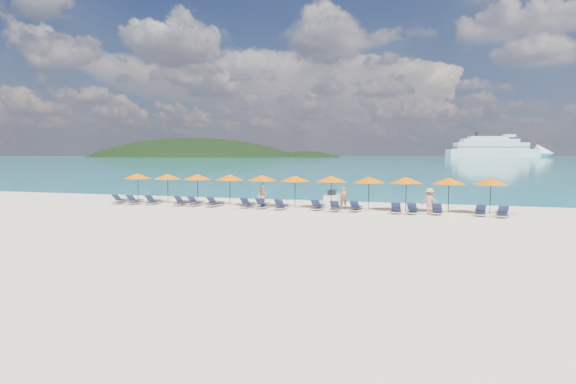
% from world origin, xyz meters
% --- Properties ---
extents(ground, '(1400.00, 1400.00, 0.00)m').
position_xyz_m(ground, '(0.00, 0.00, 0.00)').
color(ground, beige).
extents(sea, '(1600.00, 1300.00, 0.01)m').
position_xyz_m(sea, '(0.00, 660.00, 0.01)').
color(sea, '#1FA9B2').
rests_on(sea, ground).
extents(headland_main, '(374.00, 242.00, 126.50)m').
position_xyz_m(headland_main, '(-300.00, 540.00, -38.00)').
color(headland_main, black).
rests_on(headland_main, ground).
extents(headland_small, '(162.00, 126.00, 85.50)m').
position_xyz_m(headland_small, '(-150.00, 560.00, -35.00)').
color(headland_small, black).
rests_on(headland_small, ground).
extents(cruise_ship, '(128.41, 60.54, 35.81)m').
position_xyz_m(cruise_ship, '(83.79, 600.18, 9.32)').
color(cruise_ship, silver).
rests_on(cruise_ship, ground).
extents(jetski, '(1.19, 2.70, 0.94)m').
position_xyz_m(jetski, '(1.76, 8.67, 0.39)').
color(jetski, silver).
rests_on(jetski, ground).
extents(beachgoer_a, '(0.61, 0.48, 1.48)m').
position_xyz_m(beachgoer_a, '(3.31, 5.07, 0.74)').
color(beachgoer_a, tan).
rests_on(beachgoer_a, ground).
extents(beachgoer_b, '(0.84, 0.65, 1.52)m').
position_xyz_m(beachgoer_b, '(-2.14, 3.89, 0.76)').
color(beachgoer_b, tan).
rests_on(beachgoer_b, ground).
extents(beachgoer_c, '(1.14, 0.76, 1.62)m').
position_xyz_m(beachgoer_c, '(8.94, 3.43, 0.81)').
color(beachgoer_c, tan).
rests_on(beachgoer_c, ground).
extents(umbrella_0, '(2.10, 2.10, 2.28)m').
position_xyz_m(umbrella_0, '(-12.57, 4.64, 2.02)').
color(umbrella_0, black).
rests_on(umbrella_0, ground).
extents(umbrella_1, '(2.10, 2.10, 2.28)m').
position_xyz_m(umbrella_1, '(-9.94, 4.60, 2.02)').
color(umbrella_1, black).
rests_on(umbrella_1, ground).
extents(umbrella_2, '(2.10, 2.10, 2.28)m').
position_xyz_m(umbrella_2, '(-7.55, 4.81, 2.02)').
color(umbrella_2, black).
rests_on(umbrella_2, ground).
extents(umbrella_3, '(2.10, 2.10, 2.28)m').
position_xyz_m(umbrella_3, '(-4.95, 4.78, 2.02)').
color(umbrella_3, black).
rests_on(umbrella_3, ground).
extents(umbrella_4, '(2.10, 2.10, 2.28)m').
position_xyz_m(umbrella_4, '(-2.45, 4.75, 2.02)').
color(umbrella_4, black).
rests_on(umbrella_4, ground).
extents(umbrella_5, '(2.10, 2.10, 2.28)m').
position_xyz_m(umbrella_5, '(0.00, 4.62, 2.02)').
color(umbrella_5, black).
rests_on(umbrella_5, ground).
extents(umbrella_6, '(2.10, 2.10, 2.28)m').
position_xyz_m(umbrella_6, '(2.51, 4.81, 2.02)').
color(umbrella_6, black).
rests_on(umbrella_6, ground).
extents(umbrella_7, '(2.10, 2.10, 2.28)m').
position_xyz_m(umbrella_7, '(5.09, 4.52, 2.02)').
color(umbrella_7, black).
rests_on(umbrella_7, ground).
extents(umbrella_8, '(2.10, 2.10, 2.28)m').
position_xyz_m(umbrella_8, '(7.46, 4.68, 2.02)').
color(umbrella_8, black).
rests_on(umbrella_8, ground).
extents(umbrella_9, '(2.10, 2.10, 2.28)m').
position_xyz_m(umbrella_9, '(10.07, 4.58, 2.02)').
color(umbrella_9, black).
rests_on(umbrella_9, ground).
extents(umbrella_10, '(2.10, 2.10, 2.28)m').
position_xyz_m(umbrella_10, '(12.51, 4.71, 2.02)').
color(umbrella_10, black).
rests_on(umbrella_10, ground).
extents(lounger_0, '(0.64, 1.71, 0.66)m').
position_xyz_m(lounger_0, '(-13.11, 3.26, 0.24)').
color(lounger_0, silver).
rests_on(lounger_0, ground).
extents(lounger_1, '(0.77, 1.75, 0.66)m').
position_xyz_m(lounger_1, '(-11.92, 3.24, 0.24)').
color(lounger_1, silver).
rests_on(lounger_1, ground).
extents(lounger_2, '(0.78, 1.75, 0.66)m').
position_xyz_m(lounger_2, '(-10.53, 3.51, 0.24)').
color(lounger_2, silver).
rests_on(lounger_2, ground).
extents(lounger_3, '(0.67, 1.72, 0.66)m').
position_xyz_m(lounger_3, '(-8.09, 3.47, 0.24)').
color(lounger_3, silver).
rests_on(lounger_3, ground).
extents(lounger_4, '(0.68, 1.72, 0.66)m').
position_xyz_m(lounger_4, '(-6.98, 3.44, 0.24)').
color(lounger_4, silver).
rests_on(lounger_4, ground).
extents(lounger_5, '(0.72, 1.74, 0.66)m').
position_xyz_m(lounger_5, '(-5.55, 3.55, 0.24)').
color(lounger_5, silver).
rests_on(lounger_5, ground).
extents(lounger_6, '(0.62, 1.70, 0.66)m').
position_xyz_m(lounger_6, '(-3.05, 3.49, 0.24)').
color(lounger_6, silver).
rests_on(lounger_6, ground).
extents(lounger_7, '(0.63, 1.71, 0.66)m').
position_xyz_m(lounger_7, '(-1.94, 3.46, 0.24)').
color(lounger_7, silver).
rests_on(lounger_7, ground).
extents(lounger_8, '(0.67, 1.72, 0.66)m').
position_xyz_m(lounger_8, '(-0.55, 3.24, 0.24)').
color(lounger_8, silver).
rests_on(lounger_8, ground).
extents(lounger_9, '(0.70, 1.73, 0.66)m').
position_xyz_m(lounger_9, '(1.89, 3.58, 0.24)').
color(lounger_9, silver).
rests_on(lounger_9, ground).
extents(lounger_10, '(0.71, 1.73, 0.66)m').
position_xyz_m(lounger_10, '(3.12, 3.34, 0.24)').
color(lounger_10, silver).
rests_on(lounger_10, ground).
extents(lounger_11, '(0.72, 1.73, 0.66)m').
position_xyz_m(lounger_11, '(4.42, 3.56, 0.24)').
color(lounger_11, silver).
rests_on(lounger_11, ground).
extents(lounger_12, '(0.69, 1.73, 0.66)m').
position_xyz_m(lounger_12, '(6.95, 3.33, 0.24)').
color(lounger_12, silver).
rests_on(lounger_12, ground).
extents(lounger_13, '(0.74, 1.74, 0.66)m').
position_xyz_m(lounger_13, '(7.96, 3.33, 0.24)').
color(lounger_13, silver).
rests_on(lounger_13, ground).
extents(lounger_14, '(0.72, 1.74, 0.66)m').
position_xyz_m(lounger_14, '(9.41, 3.59, 0.24)').
color(lounger_14, silver).
rests_on(lounger_14, ground).
extents(lounger_15, '(0.66, 1.71, 0.66)m').
position_xyz_m(lounger_15, '(11.87, 3.63, 0.24)').
color(lounger_15, silver).
rests_on(lounger_15, ground).
extents(lounger_16, '(0.65, 1.71, 0.66)m').
position_xyz_m(lounger_16, '(13.03, 3.24, 0.24)').
color(lounger_16, silver).
rests_on(lounger_16, ground).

